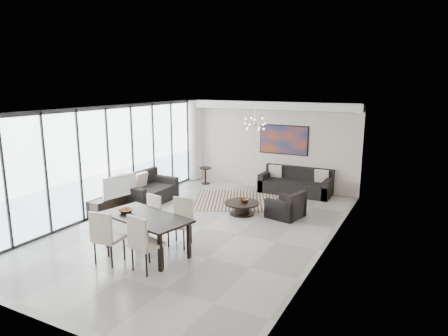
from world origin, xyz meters
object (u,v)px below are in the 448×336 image
Objects in this scene: sofa_main at (296,185)px; tv_console at (113,204)px; coffee_table at (242,207)px; dining_table at (146,220)px; television at (117,186)px.

sofa_main reaches higher than tv_console.
coffee_table is 0.42× the size of sofa_main.
dining_table is (-1.37, -5.86, 0.45)m from sofa_main.
coffee_table is 3.31m from dining_table.
sofa_main reaches higher than coffee_table.
dining_table is at bearing -103.15° from sofa_main.
television reaches higher than sofa_main.
dining_table is at bearing -34.07° from tv_console.
sofa_main is at bearing 76.85° from dining_table.
sofa_main is 1.46× the size of tv_console.
sofa_main is (0.67, 2.67, 0.09)m from coffee_table.
television is 0.49× the size of dining_table.
television is at bearing -153.75° from coffee_table.
tv_console is 0.73× the size of dining_table.
television is (-3.70, -4.16, 0.50)m from sofa_main.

